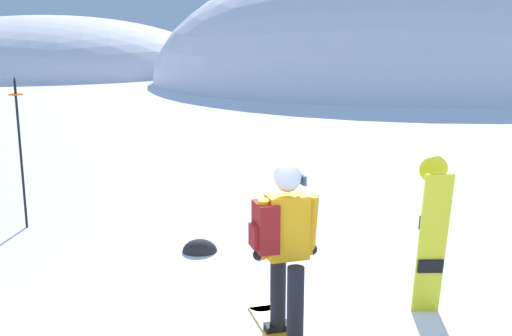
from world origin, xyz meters
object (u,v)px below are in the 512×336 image
at_px(piste_marker_far, 20,144).
at_px(rock_dark, 200,251).
at_px(snowboarder_main, 284,250).
at_px(spare_snowboard, 432,237).

relative_size(piste_marker_far, rock_dark, 4.85).
bearing_deg(snowboarder_main, rock_dark, 110.43).
height_order(snowboarder_main, rock_dark, snowboarder_main).
bearing_deg(piste_marker_far, spare_snowboard, -30.66).
xyz_separation_m(spare_snowboard, piste_marker_far, (-5.06, 3.00, 0.42)).
bearing_deg(piste_marker_far, rock_dark, -22.60).
distance_m(snowboarder_main, rock_dark, 2.79).
distance_m(snowboarder_main, piste_marker_far, 5.03).
bearing_deg(rock_dark, spare_snowboard, -38.06).
relative_size(snowboarder_main, piste_marker_far, 0.81).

